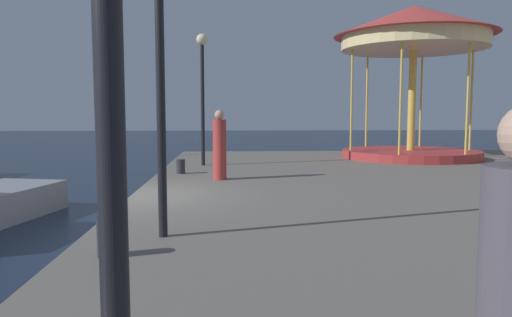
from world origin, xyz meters
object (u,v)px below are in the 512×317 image
(lamp_post_mid_promenade, at_px, (159,6))
(bollard_north, at_px, (107,239))
(carousel, at_px, (414,44))
(person_far_corner, at_px, (220,147))
(bollard_center, at_px, (181,166))
(lamp_post_far_end, at_px, (202,76))

(lamp_post_mid_promenade, bearing_deg, bollard_north, -120.95)
(carousel, relative_size, person_far_corner, 3.33)
(carousel, distance_m, bollard_north, 15.17)
(bollard_center, relative_size, person_far_corner, 0.23)
(carousel, height_order, lamp_post_mid_promenade, carousel)
(lamp_post_far_end, height_order, bollard_center, lamp_post_far_end)
(bollard_north, bearing_deg, lamp_post_mid_promenade, 59.05)
(lamp_post_far_end, bearing_deg, carousel, 15.50)
(lamp_post_far_end, distance_m, bollard_north, 10.33)
(person_far_corner, bearing_deg, bollard_north, -100.28)
(bollard_north, distance_m, person_far_corner, 6.68)
(lamp_post_far_end, bearing_deg, person_far_corner, -79.99)
(carousel, relative_size, bollard_center, 14.64)
(lamp_post_far_end, xyz_separation_m, bollard_center, (-0.51, -2.14, -2.67))
(carousel, relative_size, lamp_post_far_end, 1.40)
(bollard_north, height_order, person_far_corner, person_far_corner)
(lamp_post_far_end, height_order, bollard_north, lamp_post_far_end)
(lamp_post_mid_promenade, distance_m, bollard_center, 7.52)
(lamp_post_mid_promenade, relative_size, lamp_post_far_end, 1.08)
(bollard_center, bearing_deg, bollard_north, -90.56)
(carousel, bearing_deg, lamp_post_mid_promenade, -124.53)
(carousel, relative_size, lamp_post_mid_promenade, 1.29)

